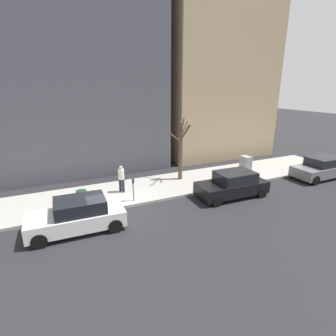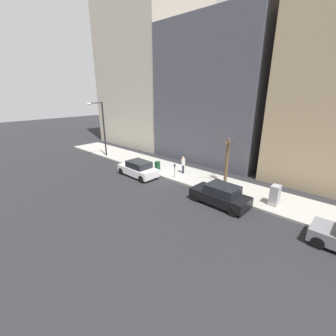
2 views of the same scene
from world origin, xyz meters
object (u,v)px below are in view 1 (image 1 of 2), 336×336
(parking_meter, at_px, (133,187))
(office_block_center, at_px, (70,71))
(parked_car_black, at_px, (233,185))
(utility_box, at_px, (245,166))
(bare_tree, at_px, (181,149))
(pedestrian_near_meter, at_px, (121,177))
(parked_car_white, at_px, (78,216))
(office_tower_left, at_px, (205,40))
(trash_bin, at_px, (82,199))
(parked_car_grey, at_px, (321,168))

(parking_meter, distance_m, office_block_center, 13.23)
(parked_car_black, relative_size, utility_box, 2.97)
(bare_tree, xyz_separation_m, pedestrian_near_meter, (-0.57, 4.29, -1.21))
(bare_tree, xyz_separation_m, office_block_center, (9.25, 5.70, 5.22))
(parking_meter, height_order, pedestrian_near_meter, pedestrian_near_meter)
(utility_box, bearing_deg, pedestrian_near_meter, 85.42)
(parked_car_white, height_order, pedestrian_near_meter, pedestrian_near_meter)
(parked_car_black, relative_size, office_tower_left, 0.20)
(office_block_center, bearing_deg, trash_bin, 174.51)
(pedestrian_near_meter, bearing_deg, trash_bin, -96.71)
(parked_car_grey, distance_m, office_block_center, 21.00)
(office_block_center, bearing_deg, bare_tree, -148.37)
(trash_bin, bearing_deg, parking_meter, -99.42)
(parked_car_black, xyz_separation_m, office_block_center, (12.89, 7.31, 6.78))
(parked_car_black, relative_size, pedestrian_near_meter, 2.56)
(utility_box, bearing_deg, bare_tree, 74.31)
(parking_meter, distance_m, utility_box, 8.65)
(trash_bin, bearing_deg, utility_box, -87.98)
(parked_car_grey, height_order, trash_bin, parked_car_grey)
(parked_car_black, xyz_separation_m, parking_meter, (1.51, 5.65, 0.24))
(parked_car_grey, relative_size, parked_car_black, 0.99)
(office_block_center, bearing_deg, parked_car_black, -150.44)
(parking_meter, height_order, office_tower_left, office_tower_left)
(parking_meter, relative_size, office_tower_left, 0.06)
(office_tower_left, bearing_deg, office_block_center, 83.56)
(pedestrian_near_meter, distance_m, office_block_center, 11.83)
(bare_tree, height_order, pedestrian_near_meter, bare_tree)
(parked_car_grey, height_order, bare_tree, bare_tree)
(parked_car_white, distance_m, trash_bin, 2.22)
(parked_car_white, bearing_deg, parking_meter, -59.75)
(pedestrian_near_meter, bearing_deg, office_block_center, 157.22)
(bare_tree, relative_size, office_tower_left, 0.21)
(parked_car_black, relative_size, parked_car_white, 1.00)
(parked_car_white, distance_m, office_block_center, 14.84)
(parked_car_grey, bearing_deg, trash_bin, 83.76)
(utility_box, xyz_separation_m, office_tower_left, (9.15, -1.97, 9.62))
(parked_car_grey, relative_size, bare_tree, 0.97)
(bare_tree, bearing_deg, utility_box, -105.69)
(parking_meter, xyz_separation_m, utility_box, (0.85, -8.61, -0.13))
(parked_car_grey, xyz_separation_m, parking_meter, (1.48, 13.48, 0.24))
(parked_car_white, relative_size, bare_tree, 0.97)
(parked_car_black, relative_size, parking_meter, 3.15)
(parking_meter, xyz_separation_m, pedestrian_near_meter, (1.56, 0.25, 0.11))
(parked_car_grey, bearing_deg, office_tower_left, 14.75)
(bare_tree, distance_m, office_block_center, 12.05)
(parked_car_white, bearing_deg, parked_car_grey, -87.53)
(parked_car_black, distance_m, parking_meter, 5.85)
(parked_car_black, distance_m, utility_box, 3.78)
(parked_car_grey, xyz_separation_m, parked_car_black, (-0.02, 7.83, 0.00))
(trash_bin, bearing_deg, office_block_center, -5.49)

